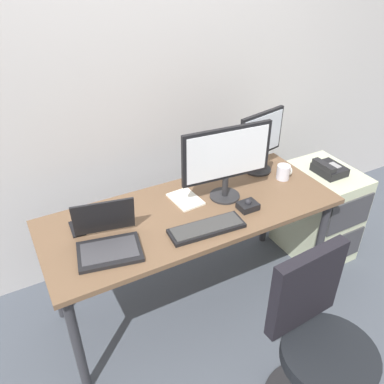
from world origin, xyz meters
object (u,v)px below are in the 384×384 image
(file_cabinet, at_px, (319,212))
(desk_phone, at_px, (329,169))
(office_chair, at_px, (318,351))
(coffee_mug, at_px, (284,172))
(keyboard, at_px, (207,228))
(paper_notepad, at_px, (186,199))
(monitor_main, at_px, (227,158))
(cell_phone, at_px, (77,228))
(monitor_side, at_px, (261,139))
(trackball_mouse, at_px, (248,206))
(laptop, at_px, (107,239))

(file_cabinet, bearing_deg, desk_phone, -116.78)
(office_chair, distance_m, coffee_mug, 1.10)
(office_chair, xyz_separation_m, keyboard, (-0.22, 0.69, 0.34))
(coffee_mug, distance_m, paper_notepad, 0.67)
(desk_phone, relative_size, keyboard, 0.48)
(file_cabinet, distance_m, monitor_main, 1.06)
(keyboard, height_order, cell_phone, keyboard)
(file_cabinet, xyz_separation_m, office_chair, (-0.87, -0.90, 0.07))
(cell_phone, bearing_deg, monitor_main, -3.80)
(desk_phone, relative_size, office_chair, 0.22)
(desk_phone, distance_m, keyboard, 1.10)
(file_cabinet, bearing_deg, monitor_side, 159.33)
(keyboard, distance_m, trackball_mouse, 0.31)
(trackball_mouse, bearing_deg, coffee_mug, 23.50)
(keyboard, bearing_deg, coffee_mug, 18.08)
(trackball_mouse, xyz_separation_m, paper_notepad, (-0.27, 0.25, -0.02))
(cell_phone, bearing_deg, laptop, -61.71)
(keyboard, bearing_deg, cell_phone, 151.01)
(laptop, bearing_deg, desk_phone, 3.01)
(trackball_mouse, height_order, coffee_mug, coffee_mug)
(office_chair, distance_m, monitor_main, 1.09)
(monitor_side, xyz_separation_m, keyboard, (-0.62, -0.39, -0.21))
(monitor_main, relative_size, coffee_mug, 5.81)
(coffee_mug, xyz_separation_m, paper_notepad, (-0.67, 0.08, -0.04))
(desk_phone, xyz_separation_m, coffee_mug, (-0.38, 0.03, 0.07))
(desk_phone, relative_size, monitor_side, 0.49)
(monitor_side, bearing_deg, monitor_main, -155.42)
(coffee_mug, bearing_deg, desk_phone, -4.47)
(file_cabinet, height_order, laptop, laptop)
(keyboard, relative_size, coffee_mug, 4.47)
(office_chair, relative_size, coffee_mug, 9.75)
(paper_notepad, distance_m, cell_phone, 0.64)
(keyboard, xyz_separation_m, cell_phone, (-0.60, 0.33, -0.01))
(file_cabinet, height_order, cell_phone, cell_phone)
(desk_phone, distance_m, cell_phone, 1.69)
(office_chair, bearing_deg, cell_phone, 128.79)
(laptop, distance_m, cell_phone, 0.25)
(laptop, bearing_deg, monitor_side, 13.77)
(monitor_side, relative_size, keyboard, 0.97)
(keyboard, distance_m, coffee_mug, 0.74)
(office_chair, bearing_deg, laptop, 131.90)
(desk_phone, distance_m, monitor_side, 0.55)
(monitor_side, height_order, keyboard, monitor_side)
(file_cabinet, height_order, paper_notepad, paper_notepad)
(monitor_side, bearing_deg, coffee_mug, -63.97)
(coffee_mug, bearing_deg, monitor_side, 116.03)
(file_cabinet, xyz_separation_m, monitor_side, (-0.47, 0.18, 0.62))
(coffee_mug, bearing_deg, paper_notepad, 173.44)
(monitor_main, distance_m, keyboard, 0.42)
(laptop, relative_size, paper_notepad, 1.73)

